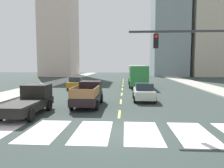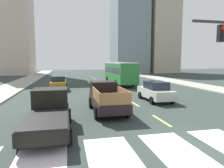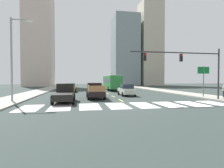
{
  "view_description": "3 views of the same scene",
  "coord_description": "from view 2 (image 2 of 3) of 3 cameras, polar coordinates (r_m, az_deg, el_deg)",
  "views": [
    {
      "loc": [
        0.39,
        -10.64,
        3.48
      ],
      "look_at": [
        -1.16,
        14.28,
        1.16
      ],
      "focal_mm": 33.97,
      "sensor_mm": 36.0,
      "label": 1
    },
    {
      "loc": [
        -5.33,
        -6.8,
        3.46
      ],
      "look_at": [
        -1.83,
        9.24,
        1.64
      ],
      "focal_mm": 32.69,
      "sensor_mm": 36.0,
      "label": 2
    },
    {
      "loc": [
        -4.63,
        -15.93,
        2.44
      ],
      "look_at": [
        0.41,
        12.12,
        1.69
      ],
      "focal_mm": 28.41,
      "sensor_mm": 36.0,
      "label": 3
    }
  ],
  "objects": [
    {
      "name": "pickup_stakebed",
      "position": [
        14.38,
        -1.67,
        -3.79
      ],
      "size": [
        2.18,
        5.2,
        1.96
      ],
      "rotation": [
        0.0,
        0.0,
        0.05
      ],
      "color": "black",
      "rests_on": "ground"
    },
    {
      "name": "lane_dash_0",
      "position": [
        12.53,
        13.62,
        -9.87
      ],
      "size": [
        0.16,
        2.4,
        0.01
      ],
      "primitive_type": "cube",
      "color": "#D1CD51",
      "rests_on": "ground"
    },
    {
      "name": "lane_dash_3",
      "position": [
        26.57,
        -0.61,
        -1.16
      ],
      "size": [
        0.16,
        2.4,
        0.01
      ],
      "primitive_type": "cube",
      "color": "#D1CD51",
      "rests_on": "ground"
    },
    {
      "name": "lane_dash_1",
      "position": [
        17.03,
        6.24,
        -5.43
      ],
      "size": [
        0.16,
        2.4,
        0.01
      ],
      "primitive_type": "cube",
      "color": "#D1CD51",
      "rests_on": "ground"
    },
    {
      "name": "sidewalk_right",
      "position": [
        30.78,
        23.4,
        -0.52
      ],
      "size": [
        3.87,
        110.0,
        0.15
      ],
      "primitive_type": "cube",
      "color": "#98968B",
      "rests_on": "ground"
    },
    {
      "name": "ground_plane",
      "position": [
        9.31,
        24.85,
        -16.1
      ],
      "size": [
        160.0,
        160.0,
        0.0
      ],
      "primitive_type": "plane",
      "color": "#2C3633"
    },
    {
      "name": "pickup_dark",
      "position": [
        10.85,
        -17.19,
        -7.5
      ],
      "size": [
        2.18,
        5.2,
        1.96
      ],
      "rotation": [
        0.0,
        0.0,
        -0.02
      ],
      "color": "black",
      "rests_on": "ground"
    },
    {
      "name": "crosswalk_stripe_1",
      "position": [
        7.7,
        -19.81,
        -20.73
      ],
      "size": [
        1.84,
        3.9,
        0.01
      ],
      "primitive_type": "cube",
      "color": "silver",
      "rests_on": "ground"
    },
    {
      "name": "lane_dash_6",
      "position": [
        41.29,
        -4.83,
        1.49
      ],
      "size": [
        0.16,
        2.4,
        0.01
      ],
      "primitive_type": "cube",
      "color": "#D1CD51",
      "rests_on": "ground"
    },
    {
      "name": "block_mid_left",
      "position": [
        64.87,
        4.76,
        15.55
      ],
      "size": [
        9.69,
        11.57,
        27.8
      ],
      "primitive_type": "cube",
      "color": "gray",
      "rests_on": "ground"
    },
    {
      "name": "crosswalk_stripe_3",
      "position": [
        8.64,
        17.8,
        -17.55
      ],
      "size": [
        1.84,
        3.9,
        0.01
      ],
      "primitive_type": "cube",
      "color": "silver",
      "rests_on": "ground"
    },
    {
      "name": "lane_dash_7",
      "position": [
        46.24,
        -5.63,
        2.0
      ],
      "size": [
        0.16,
        2.4,
        0.01
      ],
      "primitive_type": "cube",
      "color": "#D1CD51",
      "rests_on": "ground"
    },
    {
      "name": "block_mid_right",
      "position": [
        67.38,
        14.01,
        17.48
      ],
      "size": [
        8.46,
        8.35,
        33.45
      ],
      "primitive_type": "cube",
      "color": "#B8B09A",
      "rests_on": "ground"
    },
    {
      "name": "sedan_near_right",
      "position": [
        25.68,
        -14.72,
        0.3
      ],
      "size": [
        2.02,
        4.4,
        1.72
      ],
      "rotation": [
        0.0,
        0.0,
        -0.03
      ],
      "color": "#A67218",
      "rests_on": "ground"
    },
    {
      "name": "lane_dash_4",
      "position": [
        31.45,
        -2.45,
        -0.0
      ],
      "size": [
        0.16,
        2.4,
        0.01
      ],
      "primitive_type": "cube",
      "color": "#D1CD51",
      "rests_on": "ground"
    },
    {
      "name": "sidewalk_left",
      "position": [
        26.06,
        -28.34,
        -1.91
      ],
      "size": [
        3.87,
        110.0,
        0.15
      ],
      "primitive_type": "cube",
      "color": "#98968B",
      "rests_on": "ground"
    },
    {
      "name": "crosswalk_stripe_2",
      "position": [
        7.78,
        0.31,
        -20.04
      ],
      "size": [
        1.84,
        3.9,
        0.01
      ],
      "primitive_type": "cube",
      "color": "silver",
      "rests_on": "ground"
    },
    {
      "name": "lane_dash_5",
      "position": [
        36.36,
        -3.8,
        0.85
      ],
      "size": [
        0.16,
        2.4,
        0.01
      ],
      "primitive_type": "cube",
      "color": "#D1CD51",
      "rests_on": "ground"
    },
    {
      "name": "tower_tall_centre",
      "position": [
        62.14,
        -26.29,
        17.92
      ],
      "size": [
        9.52,
        10.83,
        33.27
      ],
      "primitive_type": "cube",
      "color": "beige",
      "rests_on": "ground"
    },
    {
      "name": "city_bus",
      "position": [
        30.87,
        2.08,
        3.51
      ],
      "size": [
        2.72,
        10.8,
        3.32
      ],
      "rotation": [
        0.0,
        0.0,
        0.03
      ],
      "color": "#2A7E38",
      "rests_on": "ground"
    },
    {
      "name": "lane_dash_2",
      "position": [
        21.75,
        2.06,
        -2.83
      ],
      "size": [
        0.16,
        2.4,
        0.01
      ],
      "primitive_type": "cube",
      "color": "#D1CD51",
      "rests_on": "ground"
    },
    {
      "name": "sedan_mid",
      "position": [
        18.32,
        12.06,
        -1.98
      ],
      "size": [
        2.02,
        4.4,
        1.72
      ],
      "rotation": [
        0.0,
        0.0,
        0.03
      ],
      "color": "beige",
      "rests_on": "ground"
    }
  ]
}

